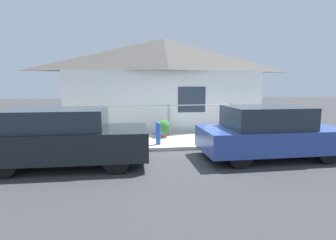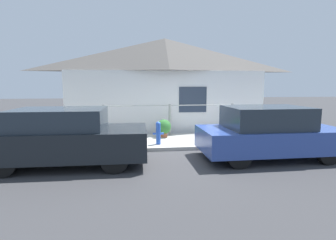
{
  "view_description": "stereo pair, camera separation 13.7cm",
  "coord_description": "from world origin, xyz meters",
  "px_view_note": "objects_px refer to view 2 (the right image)",
  "views": [
    {
      "loc": [
        -1.37,
        -7.56,
        2.0
      ],
      "look_at": [
        -0.28,
        0.3,
        0.9
      ],
      "focal_mm": 28.0,
      "sensor_mm": 36.0,
      "label": 1
    },
    {
      "loc": [
        -1.24,
        -7.57,
        2.0
      ],
      "look_at": [
        -0.28,
        0.3,
        0.9
      ],
      "focal_mm": 28.0,
      "sensor_mm": 36.0,
      "label": 2
    }
  ],
  "objects_px": {
    "car_right": "(269,133)",
    "fire_hydrant": "(158,132)",
    "potted_plant_near_hydrant": "(164,127)",
    "car_left": "(66,137)"
  },
  "relations": [
    {
      "from": "car_right",
      "to": "fire_hydrant",
      "type": "relative_size",
      "value": 5.25
    },
    {
      "from": "potted_plant_near_hydrant",
      "to": "car_left",
      "type": "bearing_deg",
      "value": -135.59
    },
    {
      "from": "fire_hydrant",
      "to": "potted_plant_near_hydrant",
      "type": "bearing_deg",
      "value": 75.13
    },
    {
      "from": "car_left",
      "to": "potted_plant_near_hydrant",
      "type": "height_order",
      "value": "car_left"
    },
    {
      "from": "car_right",
      "to": "fire_hydrant",
      "type": "height_order",
      "value": "car_right"
    },
    {
      "from": "car_right",
      "to": "fire_hydrant",
      "type": "distance_m",
      "value": 3.24
    },
    {
      "from": "potted_plant_near_hydrant",
      "to": "fire_hydrant",
      "type": "bearing_deg",
      "value": -104.87
    },
    {
      "from": "car_left",
      "to": "potted_plant_near_hydrant",
      "type": "xyz_separation_m",
      "value": [
        2.68,
        2.63,
        -0.24
      ]
    },
    {
      "from": "car_left",
      "to": "potted_plant_near_hydrant",
      "type": "distance_m",
      "value": 3.76
    },
    {
      "from": "car_left",
      "to": "fire_hydrant",
      "type": "xyz_separation_m",
      "value": [
        2.4,
        1.55,
        -0.22
      ]
    }
  ]
}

